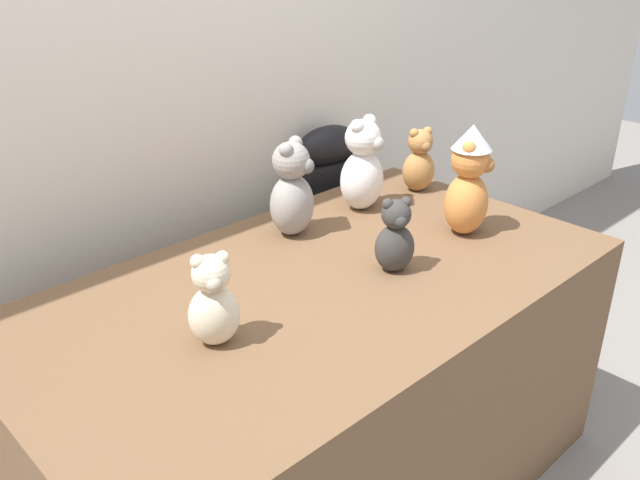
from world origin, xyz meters
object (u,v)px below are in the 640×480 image
at_px(instrument_case, 327,239).
at_px(teddy_bear_ash, 292,191).
at_px(teddy_bear_cream, 213,302).
at_px(teddy_bear_caramel, 419,162).
at_px(display_table, 320,392).
at_px(teddy_bear_charcoal, 395,237).
at_px(teddy_bear_ginger, 468,182).
at_px(teddy_bear_snow, 362,167).

height_order(instrument_case, teddy_bear_ash, teddy_bear_ash).
relative_size(teddy_bear_cream, teddy_bear_caramel, 1.00).
xyz_separation_m(display_table, teddy_bear_cream, (-0.38, -0.05, 0.49)).
relative_size(display_table, teddy_bear_ash, 5.55).
height_order(teddy_bear_cream, teddy_bear_ash, teddy_bear_ash).
distance_m(teddy_bear_charcoal, teddy_bear_cream, 0.57).
relative_size(instrument_case, teddy_bear_ash, 3.12).
bearing_deg(instrument_case, teddy_bear_ginger, -89.66).
xyz_separation_m(instrument_case, teddy_bear_cream, (-0.99, -0.64, 0.39)).
distance_m(teddy_bear_charcoal, teddy_bear_snow, 0.46).
distance_m(display_table, teddy_bear_charcoal, 0.53).
bearing_deg(teddy_bear_snow, display_table, -160.27).
height_order(teddy_bear_cream, teddy_bear_caramel, same).
height_order(display_table, teddy_bear_ash, teddy_bear_ash).
distance_m(instrument_case, teddy_bear_snow, 0.56).
relative_size(teddy_bear_cream, teddy_bear_ash, 0.76).
bearing_deg(teddy_bear_cream, instrument_case, 58.15).
relative_size(teddy_bear_caramel, teddy_bear_ginger, 0.67).
xyz_separation_m(teddy_bear_snow, teddy_bear_ginger, (0.09, -0.36, 0.02)).
xyz_separation_m(display_table, teddy_bear_caramel, (0.72, 0.24, 0.49)).
xyz_separation_m(instrument_case, teddy_bear_ginger, (-0.07, -0.68, 0.45)).
height_order(instrument_case, teddy_bear_caramel, teddy_bear_caramel).
xyz_separation_m(instrument_case, teddy_bear_snow, (-0.16, -0.33, 0.43)).
height_order(instrument_case, teddy_bear_cream, teddy_bear_cream).
distance_m(teddy_bear_caramel, teddy_bear_ginger, 0.38).
height_order(teddy_bear_snow, teddy_bear_ginger, teddy_bear_ginger).
bearing_deg(teddy_bear_snow, teddy_bear_ginger, -87.06).
bearing_deg(teddy_bear_snow, teddy_bear_caramel, -16.63).
relative_size(display_table, teddy_bear_charcoal, 7.76).
distance_m(instrument_case, teddy_bear_cream, 1.24).
height_order(teddy_bear_charcoal, teddy_bear_ginger, teddy_bear_ginger).
bearing_deg(teddy_bear_charcoal, teddy_bear_ash, 125.63).
xyz_separation_m(display_table, teddy_bear_ginger, (0.54, -0.09, 0.55)).
xyz_separation_m(teddy_bear_cream, teddy_bear_caramel, (1.10, 0.29, 0.00)).
bearing_deg(teddy_bear_charcoal, instrument_case, 88.30).
xyz_separation_m(display_table, teddy_bear_snow, (0.45, 0.27, 0.53)).
bearing_deg(instrument_case, teddy_bear_charcoal, -115.08).
bearing_deg(teddy_bear_caramel, teddy_bear_charcoal, -127.64).
distance_m(teddy_bear_snow, teddy_bear_caramel, 0.27).
bearing_deg(teddy_bear_cream, teddy_bear_ginger, 22.72).
relative_size(instrument_case, teddy_bear_snow, 3.00).
xyz_separation_m(teddy_bear_charcoal, teddy_bear_ash, (-0.04, 0.38, 0.04)).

